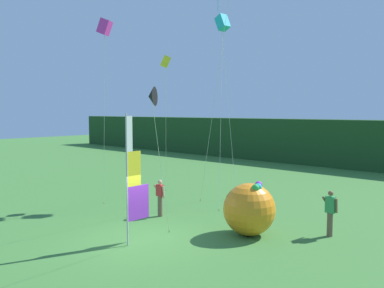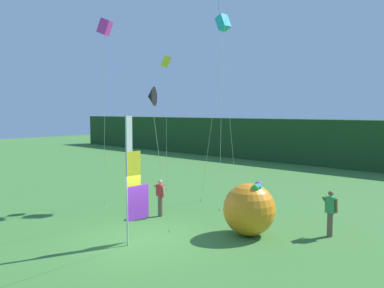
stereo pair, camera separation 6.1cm
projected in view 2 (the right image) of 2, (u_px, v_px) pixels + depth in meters
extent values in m
plane|color=#3D7533|center=(142.00, 240.00, 14.89)|extent=(120.00, 120.00, 0.00)
cube|color=#1E421E|center=(374.00, 145.00, 32.49)|extent=(80.00, 2.40, 4.09)
cylinder|color=#B7B7BC|center=(127.00, 180.00, 14.13)|extent=(0.06, 0.06, 4.74)
cube|color=purple|center=(138.00, 202.00, 14.57)|extent=(0.02, 0.97, 1.26)
cube|color=yellow|center=(134.00, 169.00, 14.34)|extent=(0.02, 0.60, 1.26)
cube|color=white|center=(129.00, 134.00, 14.10)|extent=(0.02, 0.23, 1.26)
cylinder|color=brown|center=(160.00, 206.00, 18.26)|extent=(0.22, 0.22, 0.95)
cube|color=red|center=(160.00, 190.00, 18.20)|extent=(0.36, 0.20, 0.52)
sphere|color=tan|center=(160.00, 182.00, 18.17)|extent=(0.20, 0.20, 0.20)
cylinder|color=tan|center=(158.00, 189.00, 18.40)|extent=(0.09, 0.48, 0.42)
cylinder|color=tan|center=(164.00, 192.00, 18.06)|extent=(0.09, 0.14, 0.56)
cylinder|color=brown|center=(330.00, 225.00, 15.31)|extent=(0.22, 0.22, 0.92)
cube|color=#2D8E4C|center=(330.00, 205.00, 15.25)|extent=(0.36, 0.20, 0.63)
sphere|color=brown|center=(331.00, 193.00, 15.21)|extent=(0.20, 0.20, 0.20)
cylinder|color=brown|center=(326.00, 201.00, 15.44)|extent=(0.09, 0.48, 0.42)
cylinder|color=brown|center=(336.00, 206.00, 15.10)|extent=(0.09, 0.14, 0.56)
sphere|color=orange|center=(249.00, 209.00, 15.43)|extent=(2.04, 2.04, 2.04)
sphere|color=green|center=(256.00, 188.00, 14.96)|extent=(0.29, 0.29, 0.29)
sphere|color=purple|center=(259.00, 185.00, 15.43)|extent=(0.29, 0.29, 0.29)
sphere|color=#23B2C6|center=(258.00, 187.00, 15.06)|extent=(0.29, 0.29, 0.29)
cylinder|color=brown|center=(201.00, 200.00, 21.47)|extent=(0.03, 0.03, 0.08)
cylinder|color=silver|center=(215.00, 99.00, 19.31)|extent=(3.31, 1.64, 10.86)
cylinder|color=brown|center=(237.00, 198.00, 21.85)|extent=(0.03, 0.03, 0.08)
cylinder|color=silver|center=(228.00, 94.00, 21.78)|extent=(1.30, 0.12, 11.46)
cylinder|color=#23B2C6|center=(218.00, 5.00, 21.78)|extent=(0.02, 0.02, 0.70)
cylinder|color=brown|center=(219.00, 210.00, 19.28)|extent=(0.03, 0.03, 0.08)
cylinder|color=silver|center=(221.00, 111.00, 20.53)|extent=(2.00, 2.68, 9.65)
cube|color=#23B2C6|center=(223.00, 23.00, 21.78)|extent=(0.85, 0.61, 0.92)
cylinder|color=brown|center=(104.00, 203.00, 20.79)|extent=(0.03, 0.03, 0.08)
cylinder|color=silver|center=(105.00, 123.00, 19.17)|extent=(2.31, 1.37, 8.52)
cube|color=#DB33A8|center=(105.00, 27.00, 17.55)|extent=(0.76, 0.68, 0.76)
cylinder|color=brown|center=(169.00, 231.00, 15.89)|extent=(0.03, 0.03, 0.08)
cylinder|color=silver|center=(161.00, 174.00, 13.89)|extent=(2.25, 2.84, 5.26)
cone|color=black|center=(151.00, 96.00, 11.89)|extent=(0.50, 0.62, 0.59)
cylinder|color=brown|center=(167.00, 190.00, 24.30)|extent=(0.03, 0.03, 0.08)
cylinder|color=silver|center=(166.00, 130.00, 22.76)|extent=(1.83, 1.71, 7.45)
cube|color=yellow|center=(166.00, 62.00, 21.22)|extent=(0.64, 0.68, 0.66)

